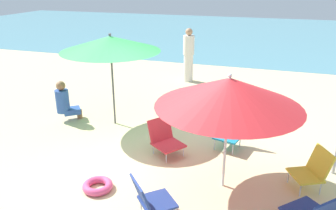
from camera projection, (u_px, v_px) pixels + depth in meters
ground_plane at (158, 155)px, 6.16m from camera, size 40.00×40.00×0.00m
sea_water at (244, 33)px, 19.34m from camera, size 40.00×16.00×0.01m
umbrella_red at (229, 92)px, 4.72m from camera, size 2.11×2.11×1.81m
umbrella_green at (110, 44)px, 6.85m from camera, size 2.06×2.06×1.99m
beach_chair_a at (165, 138)px, 6.14m from camera, size 0.75×0.73×0.63m
beach_chair_b at (231, 130)px, 6.37m from camera, size 0.57×0.65×0.67m
beach_chair_c at (150, 198)px, 4.41m from camera, size 0.68×0.68×0.64m
beach_chair_d at (313, 169)px, 5.09m from camera, size 0.65×0.63×0.65m
beach_chair_f at (174, 103)px, 7.72m from camera, size 0.68×0.62×0.61m
person_a at (65, 102)px, 7.49m from camera, size 0.52×0.49×0.93m
person_b at (189, 55)px, 10.23m from camera, size 0.33×0.33×1.62m
swim_ring at (98, 186)px, 5.15m from camera, size 0.47×0.47×0.12m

